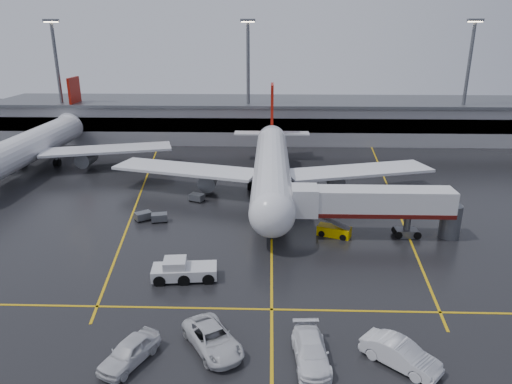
{
  "coord_description": "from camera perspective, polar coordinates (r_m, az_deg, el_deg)",
  "views": [
    {
      "loc": [
        -0.28,
        -57.38,
        23.14
      ],
      "look_at": [
        -2.0,
        -2.0,
        4.0
      ],
      "focal_mm": 32.78,
      "sensor_mm": 36.0,
      "label": 1
    }
  ],
  "objects": [
    {
      "name": "main_airliner",
      "position": [
        69.7,
        1.95,
        3.29
      ],
      "size": [
        48.8,
        45.6,
        14.1
      ],
      "color": "silver",
      "rests_on": "ground"
    },
    {
      "name": "belt_loader",
      "position": [
        56.53,
        9.51,
        -4.72
      ],
      "size": [
        4.2,
        2.99,
        2.45
      ],
      "color": "#D2A600",
      "rests_on": "ground"
    },
    {
      "name": "service_van_d",
      "position": [
        37.3,
        -15.19,
        -18.3
      ],
      "size": [
        4.2,
        5.74,
        1.82
      ],
      "primitive_type": "imported",
      "rotation": [
        0.0,
        0.0,
        -0.44
      ],
      "color": "silver",
      "rests_on": "ground"
    },
    {
      "name": "apron_line_right",
      "position": [
        73.55,
        16.07,
        -0.05
      ],
      "size": [
        7.57,
        69.64,
        0.02
      ],
      "primitive_type": "cube",
      "rotation": [
        0.0,
        0.0,
        -0.1
      ],
      "color": "gold",
      "rests_on": "ground"
    },
    {
      "name": "service_van_c",
      "position": [
        37.35,
        17.2,
        -18.37
      ],
      "size": [
        5.69,
        5.4,
        1.92
      ],
      "primitive_type": "imported",
      "rotation": [
        0.0,
        0.0,
        0.84
      ],
      "color": "silver",
      "rests_on": "ground"
    },
    {
      "name": "baggage_cart_a",
      "position": [
        60.96,
        -11.71,
        -3.04
      ],
      "size": [
        2.24,
        1.72,
        1.12
      ],
      "color": "#595B60",
      "rests_on": "ground"
    },
    {
      "name": "service_van_a",
      "position": [
        37.54,
        -5.3,
        -17.41
      ],
      "size": [
        5.79,
        6.89,
        1.75
      ],
      "primitive_type": "imported",
      "rotation": [
        0.0,
        0.0,
        0.56
      ],
      "color": "silver",
      "rests_on": "ground"
    },
    {
      "name": "apron_line_centre",
      "position": [
        61.87,
        1.91,
        -2.91
      ],
      "size": [
        0.25,
        90.0,
        0.02
      ],
      "primitive_type": "cube",
      "color": "gold",
      "rests_on": "ground"
    },
    {
      "name": "light_mast_right",
      "position": [
        107.58,
        24.4,
        12.8
      ],
      "size": [
        3.0,
        1.2,
        25.45
      ],
      "color": "#595B60",
      "rests_on": "ground"
    },
    {
      "name": "second_airliner",
      "position": [
        91.39,
        -25.55,
        5.23
      ],
      "size": [
        48.8,
        45.6,
        14.1
      ],
      "color": "silver",
      "rests_on": "ground"
    },
    {
      "name": "terminal",
      "position": [
        106.98,
        1.92,
        8.91
      ],
      "size": [
        122.0,
        19.0,
        8.6
      ],
      "color": "gray",
      "rests_on": "ground"
    },
    {
      "name": "service_van_b",
      "position": [
        36.48,
        6.7,
        -18.72
      ],
      "size": [
        2.84,
        6.14,
        1.74
      ],
      "primitive_type": "imported",
      "rotation": [
        0.0,
        0.0,
        0.07
      ],
      "color": "white",
      "rests_on": "ground"
    },
    {
      "name": "apron_line_stop",
      "position": [
        42.27,
        1.93,
        -14.13
      ],
      "size": [
        60.0,
        0.25,
        0.02
      ],
      "primitive_type": "cube",
      "color": "gold",
      "rests_on": "ground"
    },
    {
      "name": "light_mast_left",
      "position": [
        109.32,
        -23.0,
        13.05
      ],
      "size": [
        3.0,
        1.2,
        25.45
      ],
      "color": "#595B60",
      "rests_on": "ground"
    },
    {
      "name": "light_mast_mid",
      "position": [
        99.87,
        -0.97,
        14.08
      ],
      "size": [
        3.0,
        1.2,
        25.45
      ],
      "color": "#595B60",
      "rests_on": "ground"
    },
    {
      "name": "pushback_tractor",
      "position": [
        46.93,
        -8.94,
        -9.49
      ],
      "size": [
        6.51,
        3.28,
        2.24
      ],
      "color": "silver",
      "rests_on": "ground"
    },
    {
      "name": "apron_line_left",
      "position": [
        73.92,
        -13.79,
        0.25
      ],
      "size": [
        9.99,
        69.35,
        0.02
      ],
      "primitive_type": "cube",
      "rotation": [
        0.0,
        0.0,
        0.14
      ],
      "color": "gold",
      "rests_on": "ground"
    },
    {
      "name": "baggage_cart_b",
      "position": [
        61.9,
        -13.6,
        -2.83
      ],
      "size": [
        2.38,
        2.24,
        1.12
      ],
      "color": "#595B60",
      "rests_on": "ground"
    },
    {
      "name": "ground",
      "position": [
        61.87,
        1.91,
        -2.92
      ],
      "size": [
        220.0,
        220.0,
        0.0
      ],
      "primitive_type": "plane",
      "color": "black",
      "rests_on": "ground"
    },
    {
      "name": "jet_bridge",
      "position": [
        56.18,
        14.16,
        -1.54
      ],
      "size": [
        19.9,
        3.4,
        6.05
      ],
      "color": "silver",
      "rests_on": "ground"
    },
    {
      "name": "baggage_cart_c",
      "position": [
        67.34,
        -7.23,
        -0.63
      ],
      "size": [
        2.36,
        2.03,
        1.12
      ],
      "color": "#595B60",
      "rests_on": "ground"
    }
  ]
}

